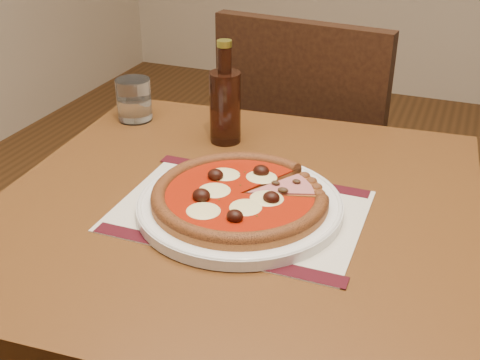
% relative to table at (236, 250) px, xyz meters
% --- Properties ---
extents(table, '(0.86, 0.86, 0.75)m').
position_rel_table_xyz_m(table, '(0.00, 0.00, 0.00)').
color(table, brown).
rests_on(table, ground).
extents(chair_far, '(0.48, 0.48, 0.93)m').
position_rel_table_xyz_m(chair_far, '(-0.04, 0.64, -0.12)').
color(chair_far, black).
rests_on(chair_far, ground).
extents(placemat, '(0.40, 0.29, 0.00)m').
position_rel_table_xyz_m(placemat, '(0.02, -0.03, 0.10)').
color(placemat, silver).
rests_on(placemat, table).
extents(plate, '(0.34, 0.34, 0.02)m').
position_rel_table_xyz_m(plate, '(0.02, -0.03, 0.11)').
color(plate, white).
rests_on(plate, placemat).
extents(pizza, '(0.29, 0.29, 0.04)m').
position_rel_table_xyz_m(pizza, '(0.02, -0.03, 0.13)').
color(pizza, '#A35D27').
rests_on(pizza, plate).
extents(ham_slice, '(0.12, 0.11, 0.02)m').
position_rel_table_xyz_m(ham_slice, '(0.09, 0.03, 0.13)').
color(ham_slice, '#A35D27').
rests_on(ham_slice, plate).
extents(water_glass, '(0.09, 0.09, 0.09)m').
position_rel_table_xyz_m(water_glass, '(-0.34, 0.25, 0.15)').
color(water_glass, white).
rests_on(water_glass, table).
extents(bottle, '(0.06, 0.06, 0.21)m').
position_rel_table_xyz_m(bottle, '(-0.11, 0.22, 0.18)').
color(bottle, black).
rests_on(bottle, table).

